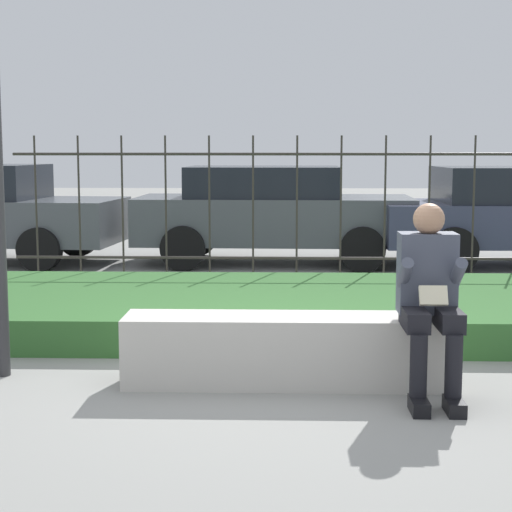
{
  "coord_description": "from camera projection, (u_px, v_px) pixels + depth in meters",
  "views": [
    {
      "loc": [
        0.09,
        -5.85,
        1.65
      ],
      "look_at": [
        -0.16,
        2.16,
        0.64
      ],
      "focal_mm": 60.0,
      "sensor_mm": 36.0,
      "label": 1
    }
  ],
  "objects": [
    {
      "name": "ground_plane",
      "position": [
        269.0,
        384.0,
        6.01
      ],
      "size": [
        60.0,
        60.0,
        0.0
      ],
      "primitive_type": "plane",
      "color": "gray"
    },
    {
      "name": "person_seated_reader",
      "position": [
        430.0,
        292.0,
        5.62
      ],
      "size": [
        0.42,
        0.73,
        1.29
      ],
      "color": "black",
      "rests_on": "ground_plane"
    },
    {
      "name": "iron_fence",
      "position": [
        275.0,
        209.0,
        10.04
      ],
      "size": [
        6.18,
        0.03,
        1.8
      ],
      "color": "#332D28",
      "rests_on": "ground_plane"
    },
    {
      "name": "car_parked_center",
      "position": [
        272.0,
        212.0,
        12.28
      ],
      "size": [
        3.95,
        1.89,
        1.39
      ],
      "rotation": [
        0.0,
        0.0,
        -0.02
      ],
      "color": "#4C5156",
      "rests_on": "ground_plane"
    },
    {
      "name": "grass_berm",
      "position": [
        273.0,
        309.0,
        8.05
      ],
      "size": [
        8.18,
        2.74,
        0.3
      ],
      "color": "#33662D",
      "rests_on": "ground_plane"
    },
    {
      "name": "stone_bench",
      "position": [
        289.0,
        354.0,
        5.98
      ],
      "size": [
        2.3,
        0.47,
        0.49
      ],
      "color": "beige",
      "rests_on": "ground_plane"
    }
  ]
}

